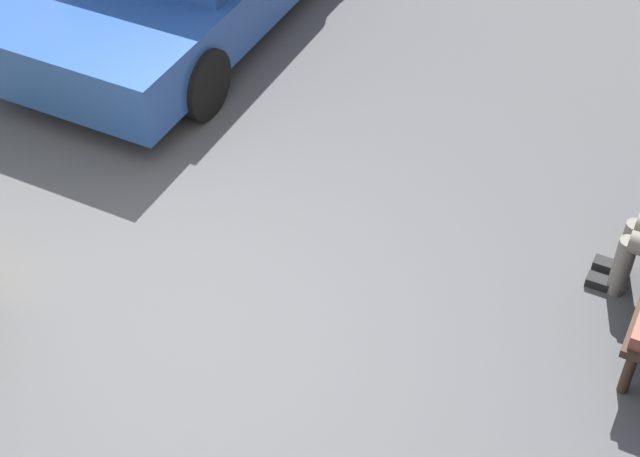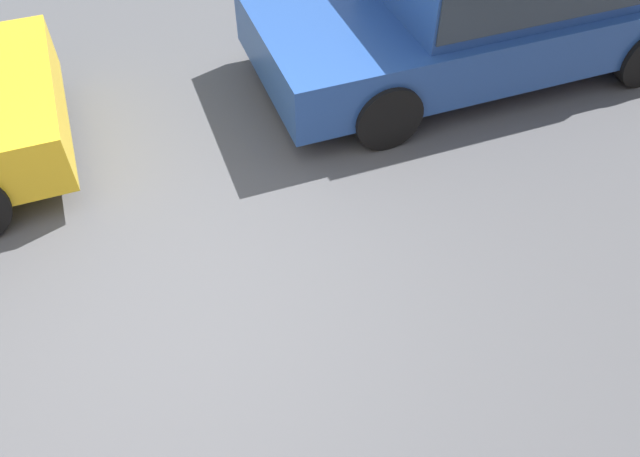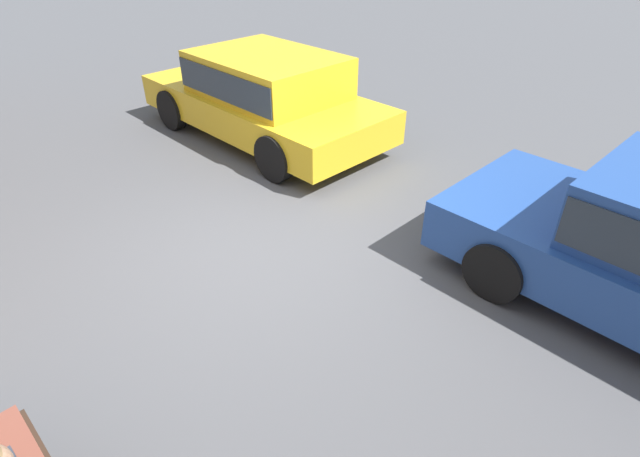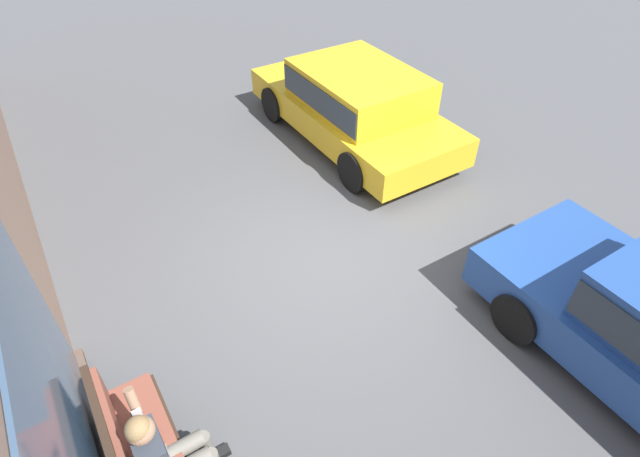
% 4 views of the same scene
% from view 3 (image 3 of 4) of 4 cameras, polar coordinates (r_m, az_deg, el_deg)
% --- Properties ---
extents(ground_plane, '(60.00, 60.00, 0.00)m').
position_cam_3_polar(ground_plane, '(5.57, -7.52, -2.82)').
color(ground_plane, '#4C4C4F').
extents(parked_car_mid, '(4.30, 1.98, 1.35)m').
position_cam_3_polar(parked_car_mid, '(8.16, -6.32, 15.19)').
color(parked_car_mid, gold).
rests_on(parked_car_mid, ground_plane).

